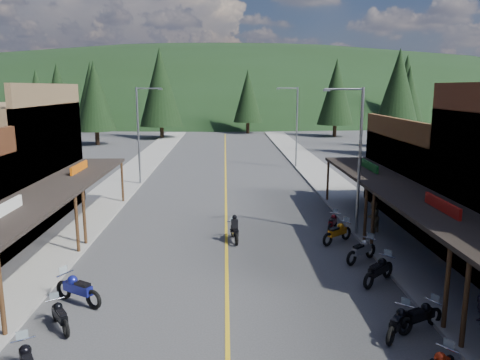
{
  "coord_description": "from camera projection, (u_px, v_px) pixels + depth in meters",
  "views": [
    {
      "loc": [
        -0.05,
        -16.29,
        8.0
      ],
      "look_at": [
        0.77,
        8.81,
        3.0
      ],
      "focal_mm": 35.0,
      "sensor_mm": 36.0,
      "label": 1
    }
  ],
  "objects": [
    {
      "name": "ground",
      "position": [
        227.0,
        304.0,
        17.53
      ],
      "size": [
        220.0,
        220.0,
        0.0
      ],
      "primitive_type": "plane",
      "color": "#38383A",
      "rests_on": "ground"
    },
    {
      "name": "centerline",
      "position": [
        226.0,
        190.0,
        37.14
      ],
      "size": [
        0.15,
        90.0,
        0.01
      ],
      "primitive_type": "cube",
      "color": "gold",
      "rests_on": "ground"
    },
    {
      "name": "sidewalk_west",
      "position": [
        116.0,
        189.0,
        36.85
      ],
      "size": [
        3.4,
        94.0,
        0.15
      ],
      "primitive_type": "cube",
      "color": "gray",
      "rests_on": "ground"
    },
    {
      "name": "sidewalk_east",
      "position": [
        334.0,
        188.0,
        37.4
      ],
      "size": [
        3.4,
        94.0,
        0.15
      ],
      "primitive_type": "cube",
      "color": "gray",
      "rests_on": "ground"
    },
    {
      "name": "shop_east_3",
      "position": [
        451.0,
        178.0,
        28.56
      ],
      "size": [
        10.9,
        10.2,
        6.2
      ],
      "color": "#4C2D16",
      "rests_on": "ground"
    },
    {
      "name": "streetlight_1",
      "position": [
        140.0,
        131.0,
        38.01
      ],
      "size": [
        2.16,
        0.18,
        8.0
      ],
      "color": "gray",
      "rests_on": "ground"
    },
    {
      "name": "streetlight_2",
      "position": [
        357.0,
        155.0,
        24.73
      ],
      "size": [
        2.16,
        0.18,
        8.0
      ],
      "color": "gray",
      "rests_on": "ground"
    },
    {
      "name": "streetlight_3",
      "position": [
        295.0,
        123.0,
        46.29
      ],
      "size": [
        2.16,
        0.18,
        8.0
      ],
      "color": "gray",
      "rests_on": "ground"
    },
    {
      "name": "ridge_hill",
      "position": [
        225.0,
        112.0,
        149.87
      ],
      "size": [
        310.0,
        140.0,
        60.0
      ],
      "primitive_type": "ellipsoid",
      "color": "black",
      "rests_on": "ground"
    },
    {
      "name": "pine_1",
      "position": [
        91.0,
        91.0,
        83.97
      ],
      "size": [
        5.88,
        5.88,
        12.5
      ],
      "color": "black",
      "rests_on": "ground"
    },
    {
      "name": "pine_2",
      "position": [
        160.0,
        87.0,
        72.51
      ],
      "size": [
        6.72,
        6.72,
        14.0
      ],
      "color": "black",
      "rests_on": "ground"
    },
    {
      "name": "pine_3",
      "position": [
        248.0,
        96.0,
        81.09
      ],
      "size": [
        5.04,
        5.04,
        11.0
      ],
      "color": "black",
      "rests_on": "ground"
    },
    {
      "name": "pine_4",
      "position": [
        336.0,
        92.0,
        75.51
      ],
      "size": [
        5.88,
        5.88,
        12.5
      ],
      "color": "black",
      "rests_on": "ground"
    },
    {
      "name": "pine_5",
      "position": [
        406.0,
        87.0,
        87.64
      ],
      "size": [
        6.72,
        6.72,
        14.0
      ],
      "color": "black",
      "rests_on": "ground"
    },
    {
      "name": "pine_7",
      "position": [
        58.0,
        91.0,
        89.6
      ],
      "size": [
        5.88,
        5.88,
        12.5
      ],
      "color": "black",
      "rests_on": "ground"
    },
    {
      "name": "pine_8",
      "position": [
        38.0,
        105.0,
        54.87
      ],
      "size": [
        4.48,
        4.48,
        10.0
      ],
      "color": "black",
      "rests_on": "ground"
    },
    {
      "name": "pine_9",
      "position": [
        408.0,
        100.0,
        61.16
      ],
      "size": [
        4.93,
        4.93,
        10.8
      ],
      "color": "black",
      "rests_on": "ground"
    },
    {
      "name": "pine_10",
      "position": [
        95.0,
        96.0,
        64.65
      ],
      "size": [
        5.38,
        5.38,
        11.6
      ],
      "color": "black",
      "rests_on": "ground"
    },
    {
      "name": "pine_11",
      "position": [
        398.0,
        94.0,
        54.02
      ],
      "size": [
        5.82,
        5.82,
        12.4
      ],
      "color": "black",
      "rests_on": "ground"
    },
    {
      "name": "bike_west_7",
      "position": [
        60.0,
        315.0,
        15.63
      ],
      "size": [
        1.54,
        1.88,
        1.06
      ],
      "primitive_type": null,
      "rotation": [
        0.0,
        0.0,
        0.59
      ],
      "color": "black",
      "rests_on": "ground"
    },
    {
      "name": "bike_west_8",
      "position": [
        78.0,
        288.0,
        17.43
      ],
      "size": [
        2.34,
        1.88,
        1.31
      ],
      "primitive_type": null,
      "rotation": [
        0.0,
        0.0,
        1.0
      ],
      "color": "navy",
      "rests_on": "ground"
    },
    {
      "name": "bike_east_6",
      "position": [
        398.0,
        321.0,
        15.16
      ],
      "size": [
        1.69,
        1.86,
        1.08
      ],
      "primitive_type": null,
      "rotation": [
        0.0,
        0.0,
        -0.69
      ],
      "color": "black",
      "rests_on": "ground"
    },
    {
      "name": "bike_east_7",
      "position": [
        421.0,
        315.0,
        15.56
      ],
      "size": [
        2.03,
        1.45,
        1.11
      ],
      "primitive_type": null,
      "rotation": [
        0.0,
        0.0,
        -1.11
      ],
      "color": "black",
      "rests_on": "ground"
    },
    {
      "name": "bike_east_8",
      "position": [
        379.0,
        269.0,
        19.27
      ],
      "size": [
        2.11,
        2.04,
        1.26
      ],
      "primitive_type": null,
      "rotation": [
        0.0,
        0.0,
        -0.82
      ],
      "color": "black",
      "rests_on": "ground"
    },
    {
      "name": "bike_east_9",
      "position": [
        362.0,
        249.0,
        21.7
      ],
      "size": [
        2.09,
        1.9,
        1.22
      ],
      "primitive_type": null,
      "rotation": [
        0.0,
        0.0,
        -0.88
      ],
      "color": "gray",
      "rests_on": "ground"
    },
    {
      "name": "bike_east_10",
      "position": [
        337.0,
        232.0,
        24.31
      ],
      "size": [
        2.16,
        1.93,
        1.25
      ],
      "primitive_type": null,
      "rotation": [
        0.0,
        0.0,
        -0.89
      ],
      "color": "#C8720E",
      "rests_on": "ground"
    },
    {
      "name": "bike_east_11",
      "position": [
        333.0,
        221.0,
        26.41
      ],
      "size": [
        1.4,
        1.99,
        1.09
      ],
      "primitive_type": null,
      "rotation": [
        0.0,
        0.0,
        -0.45
      ],
      "color": "maroon",
      "rests_on": "ground"
    },
    {
      "name": "rider_on_bike",
      "position": [
        235.0,
        230.0,
        24.58
      ],
      "size": [
        0.9,
        2.05,
        1.51
      ],
      "rotation": [
        0.0,
        0.0,
        0.12
      ],
      "color": "black",
      "rests_on": "ground"
    },
    {
      "name": "pedestrian_east_b",
      "position": [
        373.0,
        217.0,
        25.45
      ],
      "size": [
        1.0,
        0.99,
        1.84
      ],
      "primitive_type": "imported",
      "rotation": [
        0.0,
        0.0,
        3.9
      ],
      "color": "brown",
      "rests_on": "sidewalk_east"
    }
  ]
}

